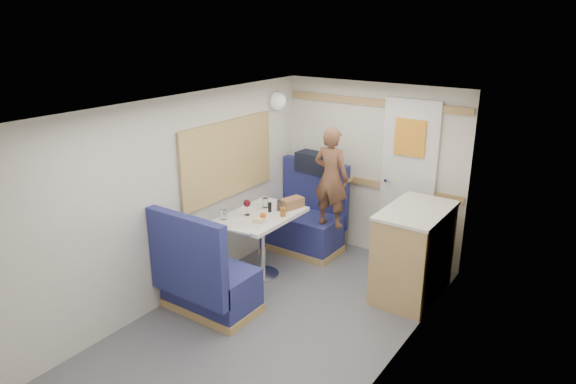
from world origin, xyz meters
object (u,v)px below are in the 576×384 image
Objects in this scene: cheese_block at (259,220)px; bread_loaf at (292,203)px; dome_light at (278,101)px; tumbler_mid at (265,203)px; tumbler_right at (280,205)px; tray at (246,226)px; beer_glass at (283,212)px; person at (331,178)px; tumbler_left at (223,214)px; bench_far at (305,225)px; salt_grinder at (260,206)px; galley_counter at (413,252)px; orange_fruit at (263,216)px; dinette_table at (261,228)px; wine_glass at (247,204)px; pepper_grinder at (270,207)px; bench_near at (206,283)px; duffel_bag at (316,163)px.

cheese_block is 0.57m from bread_loaf.
dome_light is 1.22m from tumbler_mid.
tray is at bearing -90.45° from tumbler_right.
beer_glass is at bearing 74.90° from cheese_block.
person is 4.42× the size of bread_loaf.
tumbler_mid is at bearing 74.63° from tumbler_left.
tumbler_left is (-0.32, 0.03, 0.04)m from tray.
beer_glass is at bearing -74.08° from bench_far.
salt_grinder is at bearing -92.18° from tumbler_mid.
tumbler_right is at bearing -165.86° from galley_counter.
orange_fruit is at bearing -116.84° from beer_glass.
dinette_table is at bearing 133.45° from orange_fruit.
wine_glass reaches higher than tumbler_mid.
cheese_block is (0.14, -0.23, 0.19)m from dinette_table.
bench_far is 1.31m from tumbler_left.
galley_counter is at bearing 33.47° from tray.
wine_glass is (-0.24, 0.12, 0.09)m from cheese_block.
pepper_grinder is (-0.38, -0.61, -0.24)m from person.
tumbler_left is at bearing -137.59° from beer_glass.
bread_loaf is (0.26, 0.44, -0.07)m from wine_glass.
orange_fruit is at bearing 30.83° from tumbler_left.
person is at bearing 70.44° from orange_fruit.
tumbler_right is (0.00, 0.56, 0.05)m from tray.
bench_near is 0.80m from cheese_block.
salt_grinder is at bearing 132.91° from dinette_table.
galley_counter is 8.56× the size of cheese_block.
tray is 4.00× the size of salt_grinder.
dinette_table is at bearing -161.38° from beer_glass.
tumbler_mid is (-0.20, 0.31, 0.00)m from orange_fruit.
person is at bearing 55.27° from bread_loaf.
bench_far is 0.83m from tumbler_mid.
wine_glass is at bearing -73.16° from dome_light.
tumbler_right is at bearing 65.14° from dinette_table.
tumbler_left is at bearing -105.37° from tumbler_mid.
person reaches higher than tumbler_left.
salt_grinder is at bearing 176.88° from beer_glass.
galley_counter is at bearing -18.49° from duffel_bag.
tumbler_right is (0.11, -0.92, -0.24)m from duffel_bag.
tumbler_left is 1.00× the size of tumbler_right.
dome_light is 0.79× the size of bread_loaf.
dinette_table is 3.64× the size of bread_loaf.
dome_light is 2.17× the size of beer_glass.
dome_light reaches higher than dinette_table.
tray is 0.57m from tumbler_mid.
tumbler_mid is (0.02, 0.29, -0.07)m from wine_glass.
galley_counter is 0.82× the size of person.
pepper_grinder is at bearing -119.23° from tumbler_right.
salt_grinder is (-0.07, -1.03, -0.25)m from duffel_bag.
bench_near is 1.15m from tumbler_mid.
dome_light is 1.30m from pepper_grinder.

